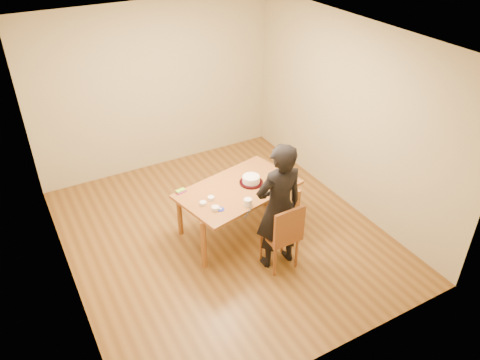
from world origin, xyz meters
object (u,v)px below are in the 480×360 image
cake (251,179)px  person (279,207)px  dining_table (238,189)px  dining_chair (279,235)px  cake_plate (251,182)px

cake → person: bearing=-94.2°
dining_table → dining_chair: bearing=-91.6°
dining_chair → cake: 0.87m
cake_plate → person: size_ratio=0.18×
cake_plate → person: 0.75m
dining_table → cake_plate: bearing=-7.9°
dining_table → person: size_ratio=0.91×
cake_plate → cake: bearing=-90.0°
cake → dining_table: bearing=-175.4°
dining_chair → person: person is taller
dining_table → cake: 0.22m
cake → person: person is taller
dining_chair → dining_table: bearing=99.8°
cake_plate → person: (-0.06, -0.75, 0.09)m
dining_chair → cake_plate: size_ratio=1.20×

